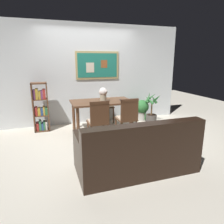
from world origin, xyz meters
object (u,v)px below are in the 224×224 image
Objects in this scene: dining_chair_near_left at (99,119)px; dining_chair_far_right at (105,102)px; dining_table at (102,105)px; leather_couch at (137,152)px; potted_ivy at (142,108)px; potted_palm at (151,113)px; dining_chair_near_right at (128,115)px; tv_remote at (121,100)px; bookshelf at (41,108)px; flower_vase at (103,94)px.

dining_chair_near_left is 1.00× the size of dining_chair_far_right.
dining_table is 1.58× the size of dining_chair_near_left.
leather_couch is (-0.29, -2.72, -0.23)m from dining_chair_far_right.
potted_palm is at bearing -70.43° from potted_ivy.
dining_chair_near_right is 1.32m from leather_couch.
dining_chair_near_right reaches higher than tv_remote.
potted_palm is (2.82, -0.31, -0.26)m from bookshelf.
leather_couch is at bearing -90.66° from flower_vase.
leather_couch is 5.64× the size of flower_vase.
potted_ivy is 3.72× the size of tv_remote.
leather_couch reaches higher than tv_remote.
dining_chair_near_left is 1.00× the size of dining_chair_near_right.
tv_remote is at bearing -144.73° from potted_ivy.
bookshelf reaches higher than dining_chair_near_left.
dining_chair_near_left is 5.72× the size of tv_remote.
dining_chair_near_right is 1.47m from dining_chair_far_right.
leather_couch is (-0.00, -1.96, -0.33)m from dining_table.
dining_table reaches higher than potted_ivy.
tv_remote is (0.16, -0.87, 0.21)m from dining_chair_far_right.
flower_vase reaches higher than potted_ivy.
leather_couch reaches higher than potted_ivy.
dining_chair_near_left is at bearing -110.70° from dining_chair_far_right.
dining_chair_far_right is at bearing 71.52° from flower_vase.
dining_chair_far_right is at bearing 83.92° from leather_couch.
tv_remote is at bearing -9.00° from flower_vase.
bookshelf reaches higher than leather_couch.
flower_vase is (0.02, -0.04, 0.28)m from dining_table.
dining_chair_near_right is at bearing 73.80° from leather_couch.
dining_chair_near_left reaches higher than leather_couch.
dining_chair_far_right is 2.85× the size of flower_vase.
dining_table is at bearing -18.89° from bookshelf.
potted_palm is (1.07, 0.88, -0.24)m from dining_chair_near_right.
dining_table is 1.58× the size of dining_chair_far_right.
dining_chair_near_right is 1.06× the size of potted_palm.
flower_vase is (-1.29, -0.54, 0.57)m from potted_ivy.
bookshelf is (-1.75, 1.19, 0.02)m from dining_chair_near_right.
potted_ivy is (1.31, 2.46, 0.04)m from leather_couch.
dining_chair_near_left is 1.54× the size of potted_ivy.
dining_chair_far_right is 1.31m from potted_palm.
bookshelf is 7.36× the size of tv_remote.
dining_chair_far_right reaches higher than leather_couch.
dining_table is at bearing 89.91° from leather_couch.
dining_chair_far_right is 5.72× the size of tv_remote.
dining_table is 1.22× the size of bookshelf.
dining_chair_near_left is 0.65m from dining_chair_near_right.
dining_chair_near_left and dining_chair_near_right have the same top height.
dining_table is at bearing 166.07° from tv_remote.
leather_couch is at bearing -118.08° from potted_ivy.
tv_remote is at bearing -79.59° from dining_chair_far_right.
dining_table is 4.49× the size of flower_vase.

